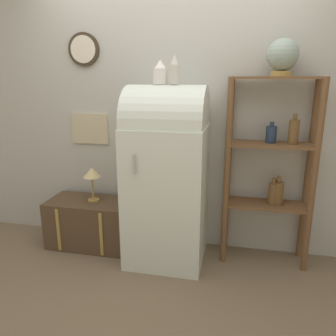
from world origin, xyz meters
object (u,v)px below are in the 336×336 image
object	(u,v)px
vase_left	(160,73)
desk_lamp	(92,175)
globe	(283,56)
refrigerator	(167,173)
vase_center	(175,70)
suitcase_trunk	(90,223)

from	to	relation	value
vase_left	desk_lamp	bearing A→B (deg)	175.00
globe	refrigerator	bearing A→B (deg)	-170.10
globe	desk_lamp	bearing A→B (deg)	-177.16
desk_lamp	vase_center	bearing A→B (deg)	-5.91
vase_center	desk_lamp	size ratio (longest dim) A/B	0.71
globe	vase_left	size ratio (longest dim) A/B	1.49
refrigerator	vase_center	distance (m)	0.85
vase_center	desk_lamp	distance (m)	1.24
vase_left	vase_center	size ratio (longest dim) A/B	0.82
refrigerator	vase_center	xyz separation A→B (m)	(0.06, -0.01, 0.85)
suitcase_trunk	vase_center	size ratio (longest dim) A/B	3.33
desk_lamp	refrigerator	bearing A→B (deg)	-5.73
suitcase_trunk	desk_lamp	distance (m)	0.50
vase_center	refrigerator	bearing A→B (deg)	171.94
vase_center	suitcase_trunk	bearing A→B (deg)	174.83
globe	desk_lamp	world-z (taller)	globe
vase_center	globe	bearing A→B (deg)	11.25
suitcase_trunk	refrigerator	bearing A→B (deg)	-4.94
suitcase_trunk	globe	world-z (taller)	globe
globe	desk_lamp	distance (m)	1.94
globe	vase_center	xyz separation A→B (m)	(-0.83, -0.16, -0.11)
refrigerator	suitcase_trunk	xyz separation A→B (m)	(-0.80, 0.07, -0.58)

